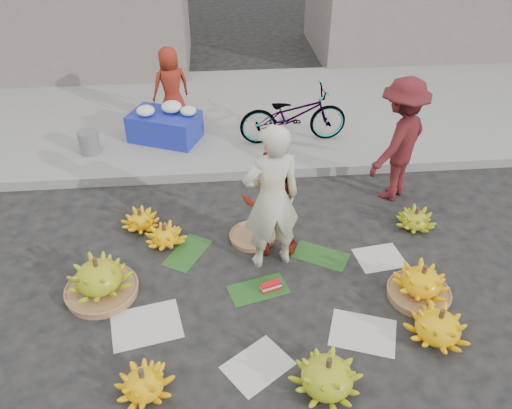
{
  "coord_description": "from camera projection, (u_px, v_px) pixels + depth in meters",
  "views": [
    {
      "loc": [
        -0.48,
        -4.16,
        3.99
      ],
      "look_at": [
        -0.07,
        0.46,
        0.7
      ],
      "focal_mm": 35.0,
      "sensor_mm": 36.0,
      "label": 1
    }
  ],
  "objects": [
    {
      "name": "banana_leaves",
      "position": [
        255.0,
        265.0,
        5.88
      ],
      "size": [
        2.0,
        1.0,
        0.0
      ],
      "primitive_type": null,
      "color": "#1B4918",
      "rests_on": "ground"
    },
    {
      "name": "banana_bunch_5",
      "position": [
        415.0,
        219.0,
        6.41
      ],
      "size": [
        0.6,
        0.6,
        0.3
      ],
      "rotation": [
        0.0,
        0.0,
        0.37
      ],
      "color": "#889E16",
      "rests_on": "ground"
    },
    {
      "name": "vendor_cream",
      "position": [
        272.0,
        199.0,
        5.43
      ],
      "size": [
        0.73,
        0.56,
        1.79
      ],
      "primitive_type": "imported",
      "rotation": [
        0.0,
        0.0,
        3.35
      ],
      "color": "beige",
      "rests_on": "ground"
    },
    {
      "name": "banana_bunch_7",
      "position": [
        141.0,
        220.0,
        6.4
      ],
      "size": [
        0.56,
        0.56,
        0.29
      ],
      "rotation": [
        0.0,
        0.0,
        -0.37
      ],
      "color": "yellow",
      "rests_on": "ground"
    },
    {
      "name": "banana_bunch_1",
      "position": [
        143.0,
        383.0,
        4.42
      ],
      "size": [
        0.64,
        0.64,
        0.32
      ],
      "rotation": [
        0.0,
        0.0,
        -0.35
      ],
      "color": "yellow",
      "rests_on": "ground"
    },
    {
      "name": "incense_stack",
      "position": [
        271.0,
        286.0,
        5.53
      ],
      "size": [
        0.24,
        0.14,
        0.09
      ],
      "primitive_type": "cube",
      "rotation": [
        0.0,
        0.0,
        0.31
      ],
      "color": "red",
      "rests_on": "ground"
    },
    {
      "name": "banana_bunch_4",
      "position": [
        421.0,
        284.0,
        5.35
      ],
      "size": [
        0.77,
        0.77,
        0.46
      ],
      "rotation": [
        0.0,
        0.0,
        -0.42
      ],
      "color": "brown",
      "rests_on": "ground"
    },
    {
      "name": "ground",
      "position": [
        265.0,
        277.0,
        5.72
      ],
      "size": [
        80.0,
        80.0,
        0.0
      ],
      "primitive_type": "plane",
      "color": "black",
      "rests_on": "ground"
    },
    {
      "name": "flower_vendor",
      "position": [
        171.0,
        86.0,
        8.35
      ],
      "size": [
        0.76,
        0.65,
        1.31
      ],
      "primitive_type": "imported",
      "rotation": [
        0.0,
        0.0,
        3.57
      ],
      "color": "maroon",
      "rests_on": "sidewalk"
    },
    {
      "name": "sidewalk",
      "position": [
        241.0,
        112.0,
        9.18
      ],
      "size": [
        40.0,
        4.0,
        0.12
      ],
      "primitive_type": "cube",
      "color": "gray",
      "rests_on": "ground"
    },
    {
      "name": "man_striped",
      "position": [
        399.0,
        141.0,
        6.6
      ],
      "size": [
        1.25,
        1.23,
        1.72
      ],
      "primitive_type": "imported",
      "rotation": [
        0.0,
        0.0,
        3.89
      ],
      "color": "maroon",
      "rests_on": "ground"
    },
    {
      "name": "newspaper_scatter",
      "position": [
        274.0,
        331.0,
        5.07
      ],
      "size": [
        3.2,
        1.8,
        0.0
      ],
      "primitive_type": null,
      "color": "silver",
      "rests_on": "ground"
    },
    {
      "name": "banana_bunch_6",
      "position": [
        165.0,
        235.0,
        6.14
      ],
      "size": [
        0.46,
        0.46,
        0.3
      ],
      "rotation": [
        0.0,
        0.0,
        0.02
      ],
      "color": "yellow",
      "rests_on": "ground"
    },
    {
      "name": "curb",
      "position": [
        250.0,
        171.0,
        7.47
      ],
      "size": [
        40.0,
        0.25,
        0.15
      ],
      "primitive_type": "cube",
      "color": "gray",
      "rests_on": "ground"
    },
    {
      "name": "flower_table",
      "position": [
        165.0,
        125.0,
        8.06
      ],
      "size": [
        1.25,
        1.04,
        0.62
      ],
      "rotation": [
        0.0,
        0.0,
        -0.41
      ],
      "color": "#1822A0",
      "rests_on": "sidewalk"
    },
    {
      "name": "banana_bunch_0",
      "position": [
        99.0,
        279.0,
        5.37
      ],
      "size": [
        0.84,
        0.84,
        0.51
      ],
      "rotation": [
        0.0,
        0.0,
        0.24
      ],
      "color": "brown",
      "rests_on": "ground"
    },
    {
      "name": "bicycle",
      "position": [
        293.0,
        115.0,
        7.91
      ],
      "size": [
        0.7,
        1.75,
        0.9
      ],
      "primitive_type": "imported",
      "rotation": [
        0.0,
        0.0,
        1.63
      ],
      "color": "gray",
      "rests_on": "sidewalk"
    },
    {
      "name": "banana_bunch_3",
      "position": [
        438.0,
        326.0,
        4.92
      ],
      "size": [
        0.65,
        0.65,
        0.38
      ],
      "rotation": [
        0.0,
        0.0,
        -0.06
      ],
      "color": "yellow",
      "rests_on": "ground"
    },
    {
      "name": "banana_bunch_2",
      "position": [
        327.0,
        375.0,
        4.44
      ],
      "size": [
        0.69,
        0.69,
        0.4
      ],
      "rotation": [
        0.0,
        0.0,
        0.05
      ],
      "color": "#889E16",
      "rests_on": "ground"
    },
    {
      "name": "basket_spare",
      "position": [
        253.0,
        237.0,
        6.27
      ],
      "size": [
        0.57,
        0.57,
        0.06
      ],
      "primitive_type": "cylinder",
      "rotation": [
        0.0,
        0.0,
        0.04
      ],
      "color": "brown",
      "rests_on": "ground"
    },
    {
      "name": "grey_bucket",
      "position": [
        89.0,
        142.0,
        7.74
      ],
      "size": [
        0.32,
        0.32,
        0.36
      ],
      "primitive_type": "cylinder",
      "color": "slate",
      "rests_on": "sidewalk"
    },
    {
      "name": "vendor_red",
      "position": [
        270.0,
        202.0,
        5.74
      ],
      "size": [
        0.69,
        0.55,
        1.38
      ],
      "primitive_type": "imported",
      "rotation": [
        0.0,
        0.0,
        3.11
      ],
      "color": "maroon",
      "rests_on": "ground"
    }
  ]
}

